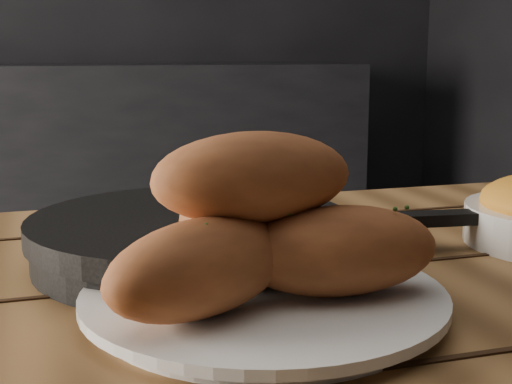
# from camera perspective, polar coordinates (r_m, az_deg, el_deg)

# --- Properties ---
(plate) EXTENTS (0.28, 0.28, 0.02)m
(plate) POSITION_cam_1_polar(r_m,az_deg,el_deg) (0.55, 0.63, -8.68)
(plate) COLOR white
(plate) RESTS_ON table
(bread_rolls) EXTENTS (0.27, 0.24, 0.12)m
(bread_rolls) POSITION_cam_1_polar(r_m,az_deg,el_deg) (0.53, 0.18, -3.15)
(bread_rolls) COLOR #A5592D
(bread_rolls) RESTS_ON plate
(skillet) EXTENTS (0.44, 0.30, 0.05)m
(skillet) POSITION_cam_1_polar(r_m,az_deg,el_deg) (0.67, -5.03, -3.68)
(skillet) COLOR black
(skillet) RESTS_ON table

